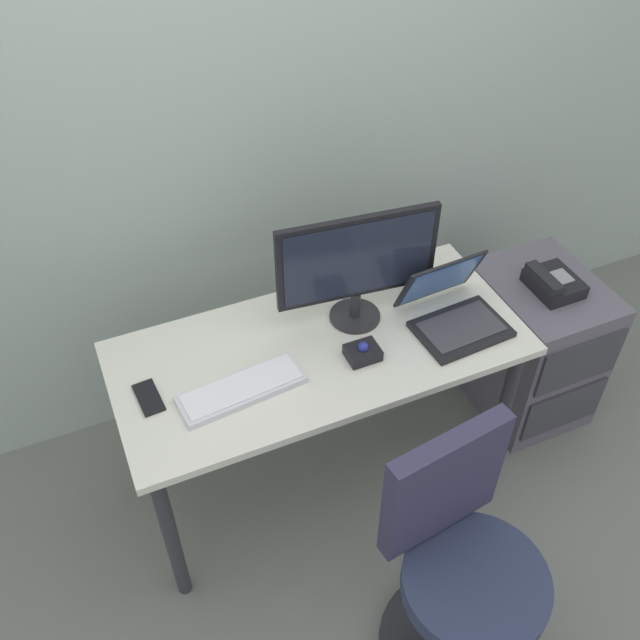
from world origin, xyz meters
TOP-DOWN VIEW (x-y plane):
  - ground_plane at (0.00, 0.00)m, footprint 8.00×8.00m
  - back_wall at (0.00, 0.67)m, footprint 6.00×0.10m
  - desk at (0.00, 0.00)m, footprint 1.41×0.64m
  - file_cabinet at (0.99, 0.02)m, footprint 0.42×0.53m
  - desk_phone at (0.98, 0.00)m, footprint 0.17×0.20m
  - office_chair at (0.13, -0.77)m, footprint 0.52×0.52m
  - monitor_main at (0.17, 0.08)m, footprint 0.55×0.18m
  - keyboard at (-0.31, -0.09)m, footprint 0.42×0.18m
  - laptop at (0.47, -0.07)m, footprint 0.33×0.33m
  - trackball_mouse at (0.11, -0.10)m, footprint 0.11×0.09m
  - coffee_mug at (0.42, 0.21)m, footprint 0.09×0.08m
  - cell_phone at (-0.59, 0.00)m, footprint 0.08×0.15m

SIDE VIEW (x-z plane):
  - ground_plane at x=0.00m, z-range 0.00..0.00m
  - file_cabinet at x=0.99m, z-range 0.00..0.66m
  - office_chair at x=0.13m, z-range -0.05..0.88m
  - desk at x=0.00m, z-range 0.28..1.02m
  - desk_phone at x=0.98m, z-range 0.65..0.74m
  - cell_phone at x=-0.59m, z-range 0.74..0.75m
  - keyboard at x=-0.31m, z-range 0.74..0.77m
  - trackball_mouse at x=0.11m, z-range 0.73..0.80m
  - coffee_mug at x=0.42m, z-range 0.74..0.84m
  - laptop at x=0.47m, z-range 0.68..0.91m
  - monitor_main at x=0.17m, z-range 0.77..1.20m
  - back_wall at x=0.00m, z-range 0.00..2.80m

